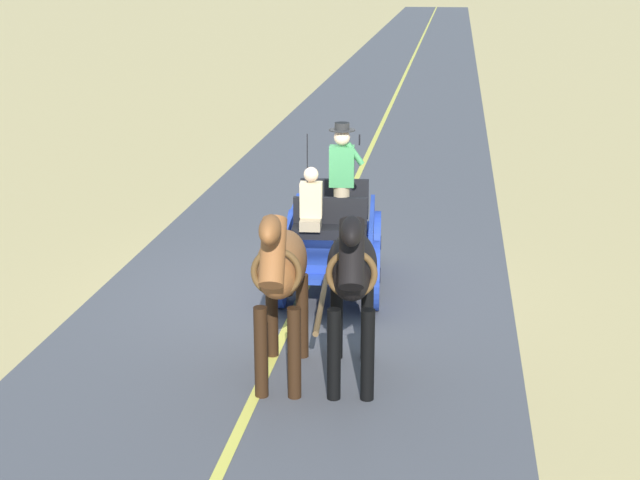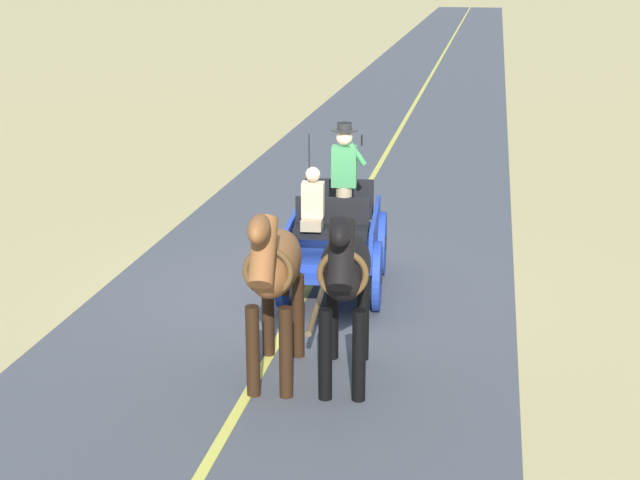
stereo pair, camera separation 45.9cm
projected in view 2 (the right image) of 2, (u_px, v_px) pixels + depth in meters
ground_plane at (306, 293)px, 13.44m from camera, size 200.00×200.00×0.00m
road_surface at (306, 293)px, 13.43m from camera, size 5.93×160.00×0.01m
road_centre_stripe at (306, 293)px, 13.43m from camera, size 0.12×160.00×0.00m
horse_drawn_carriage at (335, 237)px, 13.32m from camera, size 1.58×4.52×2.50m
horse_near_side at (345, 272)px, 10.25m from camera, size 0.71×2.14×2.21m
horse_off_side at (274, 270)px, 10.33m from camera, size 0.69×2.14×2.21m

